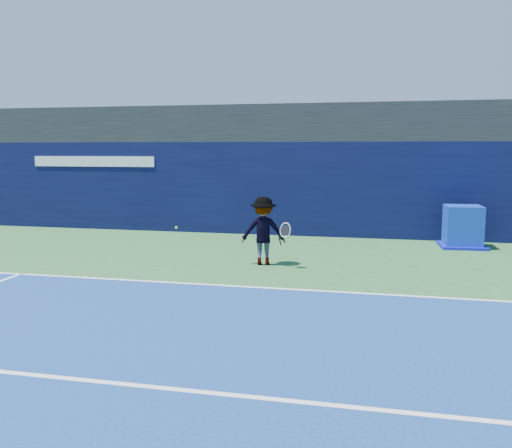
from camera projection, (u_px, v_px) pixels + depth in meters
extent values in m
plane|color=#2C6230|center=(186.00, 333.00, 8.69)|extent=(80.00, 80.00, 0.00)
cube|color=white|center=(237.00, 286.00, 11.58)|extent=(24.00, 0.10, 0.01)
cube|color=white|center=(128.00, 385.00, 6.76)|extent=(24.00, 0.10, 0.01)
cube|color=black|center=(302.00, 124.00, 19.32)|extent=(36.00, 3.00, 1.20)
cube|color=black|center=(296.00, 188.00, 18.63)|extent=(36.00, 1.00, 3.00)
cube|color=white|center=(93.00, 161.00, 19.60)|extent=(4.50, 0.04, 0.35)
cube|color=#0C2AA9|center=(463.00, 226.00, 16.19)|extent=(1.06, 1.06, 1.19)
cube|color=#0C0FAD|center=(462.00, 246.00, 16.26)|extent=(1.32, 1.32, 0.08)
imported|color=silver|center=(263.00, 231.00, 13.71)|extent=(1.15, 0.79, 1.64)
cylinder|color=black|center=(280.00, 240.00, 13.39)|extent=(0.08, 0.14, 0.26)
torus|color=silver|center=(285.00, 230.00, 13.27)|extent=(0.30, 0.17, 0.29)
cylinder|color=black|center=(285.00, 230.00, 13.27)|extent=(0.25, 0.13, 0.25)
sphere|color=#C7EB1A|center=(176.00, 228.00, 13.47)|extent=(0.06, 0.06, 0.06)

